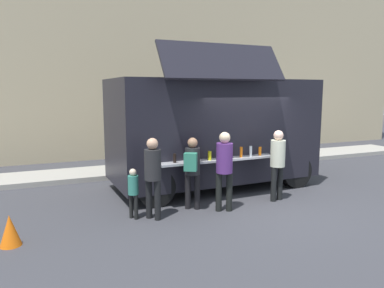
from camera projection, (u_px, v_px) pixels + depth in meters
The scene contains 11 objects.
ground_plane at pixel (268, 206), 8.46m from camera, with size 60.00×60.00×0.00m, color #38383D.
curb_strip at pixel (57, 177), 11.05m from camera, with size 28.00×1.60×0.15m, color #9E998E.
building_behind at pixel (73, 50), 14.38m from camera, with size 32.00×2.40×8.52m, color tan.
food_truck_main at pixel (214, 129), 9.98m from camera, with size 5.56×3.15×3.75m.
traffic_cone_orange at pixel (10, 231), 6.27m from camera, with size 0.36×0.36×0.55m, color orange.
trash_bin at pixel (281, 148), 13.81m from camera, with size 0.60×0.60×1.04m, color #2C623B.
customer_front_ordering at pixel (224, 164), 7.98m from camera, with size 0.36×0.36×1.77m.
customer_mid_with_backpack at pixel (192, 166), 8.09m from camera, with size 0.47×0.53×1.63m.
customer_rear_waiting at pixel (153, 171), 7.48m from camera, with size 0.35×0.35×1.71m.
customer_extra_browsing at pixel (278, 159), 8.76m from camera, with size 0.36×0.35×1.73m.
child_near_queue at pixel (133, 189), 7.55m from camera, with size 0.22×0.22×1.07m.
Camera 1 is at (-4.81, -6.82, 2.66)m, focal length 34.04 mm.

